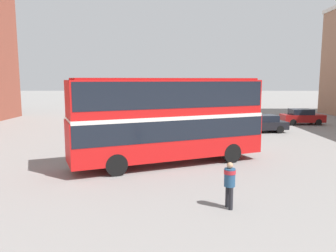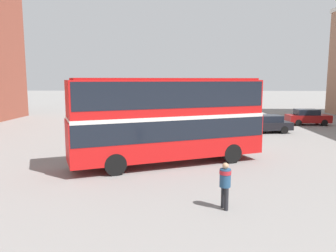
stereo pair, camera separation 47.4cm
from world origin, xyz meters
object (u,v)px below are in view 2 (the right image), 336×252
Objects in this scene: double_decker_bus at (168,115)px; parked_car_kerb_far at (308,117)px; pedestrian_foreground at (225,181)px; parked_car_kerb_near at (266,124)px; parked_car_side_street at (162,116)px.

parked_car_kerb_far is (13.82, 16.26, -1.89)m from double_decker_bus.
double_decker_bus is 6.28× the size of pedestrian_foreground.
parked_car_kerb_far is at bearing -146.40° from parked_car_kerb_near.
parked_car_kerb_near is at bearing 159.72° from parked_car_side_street.
parked_car_kerb_far is (11.57, 22.57, -0.24)m from pedestrian_foreground.
parked_car_kerb_far reaches higher than parked_car_kerb_near.
parked_car_kerb_near is 7.62m from parked_car_kerb_far.
pedestrian_foreground is (2.25, -6.31, -1.66)m from double_decker_bus.
parked_car_kerb_near is 11.11m from parked_car_side_street.
parked_car_kerb_near is at bearing -139.27° from parked_car_kerb_far.
parked_car_kerb_far is 15.04m from parked_car_side_street.
parked_car_kerb_near is 1.02× the size of parked_car_side_street.
double_decker_bus reaches higher than pedestrian_foreground.
parked_car_side_street is at bearing -41.02° from parked_car_kerb_near.
parked_car_side_street is (-3.45, 23.31, -0.23)m from pedestrian_foreground.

